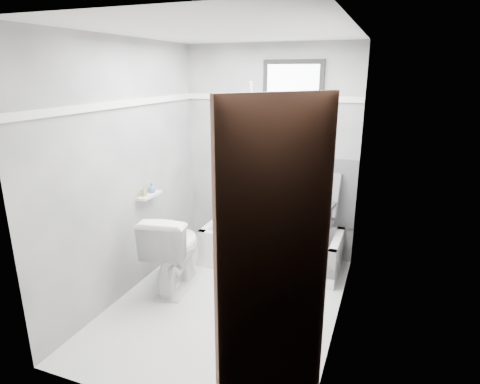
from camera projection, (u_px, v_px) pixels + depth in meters
The scene contains 19 objects.
floor at pixel (227, 303), 3.78m from camera, with size 2.60×2.60×0.00m, color white.
ceiling at pixel (224, 31), 3.09m from camera, with size 2.60×2.60×0.00m, color silver.
wall_back at pixel (269, 153), 4.60m from camera, with size 2.00×0.02×2.40m, color slate.
wall_front at pixel (136, 237), 2.27m from camera, with size 2.00×0.02×2.40m, color slate.
wall_left at pixel (128, 171), 3.78m from camera, with size 0.02×2.60×2.40m, color slate.
wall_right at pixel (345, 193), 3.09m from camera, with size 0.02×2.60×2.40m, color slate.
bathtub at pixel (272, 247), 4.50m from camera, with size 1.50×0.70×0.42m, color white, non-canonical shape.
office_chair at pixel (308, 218), 4.30m from camera, with size 0.54×0.54×0.94m, color slate, non-canonical shape.
toilet at pixel (174, 250), 3.99m from camera, with size 0.45×0.81×0.79m, color white.
door at pixel (306, 300), 2.01m from camera, with size 0.78×0.78×2.00m, color brown, non-canonical shape.
window at pixel (293, 79), 4.26m from camera, with size 0.66×0.04×0.40m, color black, non-canonical shape.
backerboard at pixel (289, 189), 4.62m from camera, with size 1.50×0.02×0.78m, color #4C4C4F.
trim_back at pixel (270, 98), 4.41m from camera, with size 2.00×0.02×0.06m, color white.
trim_left at pixel (123, 104), 3.59m from camera, with size 0.02×2.60×0.06m, color white.
pole at pixel (257, 170), 4.45m from camera, with size 0.02×0.02×1.95m, color silver.
shelf at pixel (150, 195), 4.04m from camera, with size 0.10×0.32×0.03m, color white.
soap_bottle_a at pixel (144, 191), 3.95m from camera, with size 0.05×0.05×0.10m, color #9F924F.
soap_bottle_b at pixel (152, 188), 4.08m from camera, with size 0.08×0.08×0.10m, color slate.
faucet at pixel (252, 205), 4.83m from camera, with size 0.26×0.10×0.16m, color silver, non-canonical shape.
Camera 1 is at (1.30, -3.05, 2.10)m, focal length 30.00 mm.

